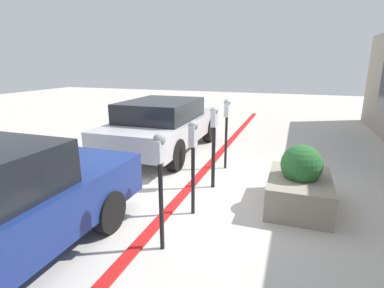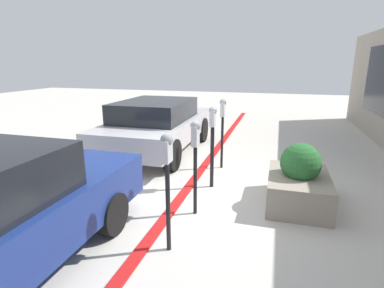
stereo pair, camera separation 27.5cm
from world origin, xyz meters
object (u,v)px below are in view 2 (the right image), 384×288
parked_car_middle (157,124)px  planter_box (299,182)px  parking_meter_fourth (223,119)px  parking_meter_second (195,147)px  parking_meter_middle (212,134)px  parking_meter_nearest (167,167)px

parked_car_middle → planter_box: bearing=-123.6°
parking_meter_fourth → planter_box: parking_meter_fourth is taller
parking_meter_second → parking_meter_fourth: parking_meter_fourth is taller
parking_meter_second → parked_car_middle: 3.66m
parking_meter_second → planter_box: parking_meter_second is taller
parking_meter_second → planter_box: (0.80, -1.59, -0.71)m
parking_meter_middle → parked_car_middle: size_ratio=0.36×
parking_meter_middle → parked_car_middle: bearing=44.5°
parking_meter_nearest → planter_box: 2.58m
parking_meter_second → planter_box: 1.92m
parking_meter_second → parking_meter_middle: 1.13m
parking_meter_second → parking_meter_nearest: bearing=176.2°
parking_meter_second → planter_box: bearing=-63.3°
parking_meter_second → parked_car_middle: (3.10, 1.91, -0.35)m
parked_car_middle → parking_meter_nearest: bearing=-156.4°
parking_meter_fourth → planter_box: (-1.48, -1.59, -0.75)m
parking_meter_second → parking_meter_fourth: bearing=-0.1°
parked_car_middle → parking_meter_middle: bearing=-135.9°
parking_meter_second → parked_car_middle: bearing=31.7°
parking_meter_second → parking_meter_middle: bearing=-1.1°
parking_meter_middle → planter_box: (-0.33, -1.57, -0.66)m
parking_meter_middle → planter_box: parking_meter_middle is taller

